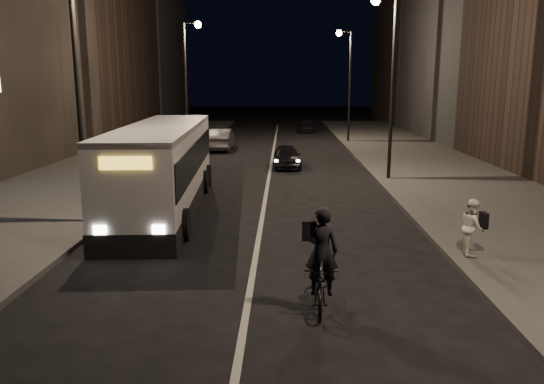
# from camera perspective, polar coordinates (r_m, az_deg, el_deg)

# --- Properties ---
(ground) EXTENTS (180.00, 180.00, 0.00)m
(ground) POSITION_cam_1_polar(r_m,az_deg,el_deg) (13.23, -2.02, -8.36)
(ground) COLOR black
(ground) RESTS_ON ground
(sidewalk_right) EXTENTS (7.00, 70.00, 0.16)m
(sidewalk_right) POSITION_cam_1_polar(r_m,az_deg,el_deg) (27.87, 17.49, 1.99)
(sidewalk_right) COLOR #393936
(sidewalk_right) RESTS_ON ground
(sidewalk_left) EXTENTS (7.00, 70.00, 0.16)m
(sidewalk_left) POSITION_cam_1_polar(r_m,az_deg,el_deg) (28.33, -17.74, 2.12)
(sidewalk_left) COLOR #393936
(sidewalk_left) RESTS_ON ground
(streetlight_right_mid) EXTENTS (1.20, 0.44, 8.12)m
(streetlight_right_mid) POSITION_cam_1_polar(r_m,az_deg,el_deg) (24.84, 12.32, 13.38)
(streetlight_right_mid) COLOR black
(streetlight_right_mid) RESTS_ON sidewalk_right
(streetlight_right_far) EXTENTS (1.20, 0.44, 8.12)m
(streetlight_right_far) POSITION_cam_1_polar(r_m,az_deg,el_deg) (40.67, 8.03, 12.80)
(streetlight_right_far) COLOR black
(streetlight_right_far) RESTS_ON sidewalk_right
(streetlight_left_near) EXTENTS (1.20, 0.44, 8.12)m
(streetlight_left_near) POSITION_cam_1_polar(r_m,az_deg,el_deg) (17.51, -19.56, 13.76)
(streetlight_left_near) COLOR black
(streetlight_left_near) RESTS_ON sidewalk_left
(streetlight_left_far) EXTENTS (1.20, 0.44, 8.12)m
(streetlight_left_far) POSITION_cam_1_polar(r_m,az_deg,el_deg) (34.94, -8.90, 12.96)
(streetlight_left_far) COLOR black
(streetlight_left_far) RESTS_ON sidewalk_left
(city_bus) EXTENTS (3.20, 11.45, 3.05)m
(city_bus) POSITION_cam_1_polar(r_m,az_deg,el_deg) (19.48, -11.59, 3.00)
(city_bus) COLOR silver
(city_bus) RESTS_ON ground
(cyclist_on_bicycle) EXTENTS (0.74, 1.92, 2.18)m
(cyclist_on_bicycle) POSITION_cam_1_polar(r_m,az_deg,el_deg) (10.88, 5.24, -8.86)
(cyclist_on_bicycle) COLOR black
(cyclist_on_bicycle) RESTS_ON ground
(pedestrian_woman) EXTENTS (0.65, 0.78, 1.47)m
(pedestrian_woman) POSITION_cam_1_polar(r_m,az_deg,el_deg) (14.58, 20.76, -3.54)
(pedestrian_woman) COLOR white
(pedestrian_woman) RESTS_ON sidewalk_right
(car_near) EXTENTS (1.58, 3.63, 1.22)m
(car_near) POSITION_cam_1_polar(r_m,az_deg,el_deg) (28.71, 1.62, 3.87)
(car_near) COLOR black
(car_near) RESTS_ON ground
(car_mid) EXTENTS (1.59, 4.47, 1.47)m
(car_mid) POSITION_cam_1_polar(r_m,az_deg,el_deg) (36.24, -5.57, 5.67)
(car_mid) COLOR #333335
(car_mid) RESTS_ON ground
(car_far) EXTENTS (1.98, 4.13, 1.16)m
(car_far) POSITION_cam_1_polar(r_m,az_deg,el_deg) (49.59, 3.84, 7.15)
(car_far) COLOR black
(car_far) RESTS_ON ground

